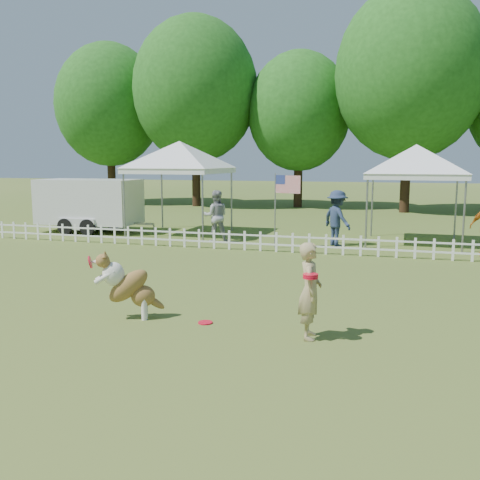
{
  "coord_description": "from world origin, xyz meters",
  "views": [
    {
      "loc": [
        2.79,
        -8.61,
        2.77
      ],
      "look_at": [
        -0.4,
        2.0,
        1.1
      ],
      "focal_mm": 40.0,
      "sensor_mm": 36.0,
      "label": 1
    }
  ],
  "objects_px": {
    "handler": "(310,291)",
    "frisbee_on_turf": "(205,323)",
    "spectator_a": "(216,216)",
    "canopy_tent_left": "(180,189)",
    "canopy_tent_right": "(414,196)",
    "spectator_b": "(337,218)",
    "dog": "(130,286)",
    "flag_pole": "(275,211)",
    "cargo_trailer": "(89,205)"
  },
  "relations": [
    {
      "from": "handler",
      "to": "flag_pole",
      "type": "xyz_separation_m",
      "value": [
        -2.46,
        8.25,
        0.41
      ]
    },
    {
      "from": "frisbee_on_turf",
      "to": "canopy_tent_right",
      "type": "relative_size",
      "value": 0.08
    },
    {
      "from": "flag_pole",
      "to": "handler",
      "type": "bearing_deg",
      "value": -60.11
    },
    {
      "from": "canopy_tent_left",
      "to": "spectator_a",
      "type": "relative_size",
      "value": 1.93
    },
    {
      "from": "cargo_trailer",
      "to": "spectator_b",
      "type": "bearing_deg",
      "value": -5.95
    },
    {
      "from": "handler",
      "to": "cargo_trailer",
      "type": "relative_size",
      "value": 0.32
    },
    {
      "from": "spectator_b",
      "to": "cargo_trailer",
      "type": "bearing_deg",
      "value": 39.93
    },
    {
      "from": "dog",
      "to": "flag_pole",
      "type": "height_order",
      "value": "flag_pole"
    },
    {
      "from": "dog",
      "to": "canopy_tent_left",
      "type": "bearing_deg",
      "value": 83.44
    },
    {
      "from": "dog",
      "to": "cargo_trailer",
      "type": "relative_size",
      "value": 0.25
    },
    {
      "from": "cargo_trailer",
      "to": "spectator_b",
      "type": "height_order",
      "value": "cargo_trailer"
    },
    {
      "from": "flag_pole",
      "to": "spectator_b",
      "type": "relative_size",
      "value": 1.3
    },
    {
      "from": "spectator_a",
      "to": "spectator_b",
      "type": "bearing_deg",
      "value": 163.48
    },
    {
      "from": "canopy_tent_right",
      "to": "spectator_b",
      "type": "relative_size",
      "value": 1.77
    },
    {
      "from": "frisbee_on_turf",
      "to": "spectator_a",
      "type": "bearing_deg",
      "value": 108.13
    },
    {
      "from": "handler",
      "to": "spectator_b",
      "type": "xyz_separation_m",
      "value": [
        -0.65,
        9.29,
        0.14
      ]
    },
    {
      "from": "handler",
      "to": "frisbee_on_turf",
      "type": "distance_m",
      "value": 1.99
    },
    {
      "from": "handler",
      "to": "canopy_tent_left",
      "type": "bearing_deg",
      "value": 22.34
    },
    {
      "from": "cargo_trailer",
      "to": "handler",
      "type": "bearing_deg",
      "value": -45.91
    },
    {
      "from": "canopy_tent_right",
      "to": "cargo_trailer",
      "type": "distance_m",
      "value": 11.98
    },
    {
      "from": "handler",
      "to": "frisbee_on_turf",
      "type": "height_order",
      "value": "handler"
    },
    {
      "from": "dog",
      "to": "canopy_tent_right",
      "type": "bearing_deg",
      "value": 39.93
    },
    {
      "from": "canopy_tent_left",
      "to": "cargo_trailer",
      "type": "bearing_deg",
      "value": -173.24
    },
    {
      "from": "dog",
      "to": "flag_pole",
      "type": "relative_size",
      "value": 0.5
    },
    {
      "from": "frisbee_on_turf",
      "to": "spectator_b",
      "type": "height_order",
      "value": "spectator_b"
    },
    {
      "from": "canopy_tent_right",
      "to": "spectator_a",
      "type": "bearing_deg",
      "value": -166.14
    },
    {
      "from": "canopy_tent_right",
      "to": "dog",
      "type": "bearing_deg",
      "value": -114.8
    },
    {
      "from": "canopy_tent_left",
      "to": "canopy_tent_right",
      "type": "xyz_separation_m",
      "value": [
        8.29,
        0.12,
        -0.09
      ]
    },
    {
      "from": "handler",
      "to": "spectator_b",
      "type": "relative_size",
      "value": 0.84
    },
    {
      "from": "spectator_a",
      "to": "frisbee_on_turf",
      "type": "bearing_deg",
      "value": 87.24
    },
    {
      "from": "handler",
      "to": "spectator_a",
      "type": "distance_m",
      "value": 10.13
    },
    {
      "from": "handler",
      "to": "spectator_a",
      "type": "relative_size",
      "value": 0.87
    },
    {
      "from": "frisbee_on_turf",
      "to": "canopy_tent_left",
      "type": "bearing_deg",
      "value": 115.1
    },
    {
      "from": "canopy_tent_left",
      "to": "canopy_tent_right",
      "type": "relative_size",
      "value": 1.06
    },
    {
      "from": "dog",
      "to": "spectator_b",
      "type": "bearing_deg",
      "value": 49.73
    },
    {
      "from": "handler",
      "to": "canopy_tent_left",
      "type": "height_order",
      "value": "canopy_tent_left"
    },
    {
      "from": "canopy_tent_right",
      "to": "spectator_a",
      "type": "distance_m",
      "value": 6.62
    },
    {
      "from": "frisbee_on_turf",
      "to": "cargo_trailer",
      "type": "distance_m",
      "value": 12.95
    },
    {
      "from": "dog",
      "to": "spectator_a",
      "type": "xyz_separation_m",
      "value": [
        -1.51,
        8.87,
        0.28
      ]
    },
    {
      "from": "flag_pole",
      "to": "cargo_trailer",
      "type": "bearing_deg",
      "value": -179.72
    },
    {
      "from": "handler",
      "to": "canopy_tent_right",
      "type": "height_order",
      "value": "canopy_tent_right"
    },
    {
      "from": "spectator_a",
      "to": "flag_pole",
      "type": "bearing_deg",
      "value": 140.91
    },
    {
      "from": "canopy_tent_left",
      "to": "spectator_b",
      "type": "bearing_deg",
      "value": -9.11
    },
    {
      "from": "canopy_tent_right",
      "to": "cargo_trailer",
      "type": "relative_size",
      "value": 0.68
    },
    {
      "from": "cargo_trailer",
      "to": "spectator_b",
      "type": "distance_m",
      "value": 9.62
    },
    {
      "from": "canopy_tent_left",
      "to": "frisbee_on_turf",
      "type": "bearing_deg",
      "value": -63.53
    },
    {
      "from": "handler",
      "to": "frisbee_on_turf",
      "type": "bearing_deg",
      "value": 72.5
    },
    {
      "from": "frisbee_on_turf",
      "to": "cargo_trailer",
      "type": "relative_size",
      "value": 0.05
    },
    {
      "from": "handler",
      "to": "dog",
      "type": "distance_m",
      "value": 3.19
    },
    {
      "from": "flag_pole",
      "to": "spectator_a",
      "type": "height_order",
      "value": "flag_pole"
    }
  ]
}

